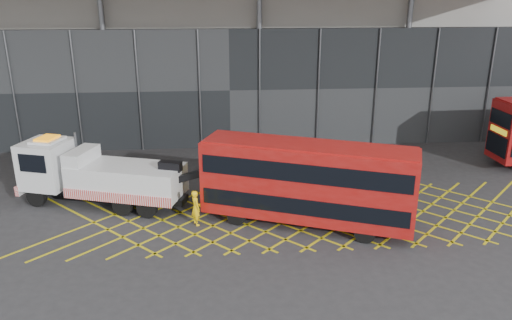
{
  "coord_description": "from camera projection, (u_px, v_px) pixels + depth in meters",
  "views": [
    {
      "loc": [
        1.17,
        -21.83,
        10.45
      ],
      "look_at": [
        3.0,
        1.5,
        2.4
      ],
      "focal_mm": 35.0,
      "sensor_mm": 36.0,
      "label": 1
    }
  ],
  "objects": [
    {
      "name": "recovery_truck",
      "position": [
        96.0,
        175.0,
        25.09
      ],
      "size": [
        9.84,
        4.78,
        3.46
      ],
      "rotation": [
        0.0,
        0.0,
        -0.3
      ],
      "color": "black",
      "rests_on": "ground_plane"
    },
    {
      "name": "worker",
      "position": [
        196.0,
        208.0,
        23.08
      ],
      "size": [
        0.62,
        0.73,
        1.7
      ],
      "primitive_type": "imported",
      "rotation": [
        0.0,
        0.0,
        1.98
      ],
      "color": "yellow",
      "rests_on": "ground_plane"
    },
    {
      "name": "bus_towed",
      "position": [
        307.0,
        181.0,
        22.66
      ],
      "size": [
        9.78,
        5.65,
        3.94
      ],
      "rotation": [
        0.0,
        0.0,
        -0.38
      ],
      "color": "#9E0F0C",
      "rests_on": "ground_plane"
    },
    {
      "name": "construction_building",
      "position": [
        225.0,
        9.0,
        38.46
      ],
      "size": [
        55.0,
        23.97,
        18.0
      ],
      "color": "gray",
      "rests_on": "ground_plane"
    },
    {
      "name": "ground_plane",
      "position": [
        196.0,
        219.0,
        23.89
      ],
      "size": [
        120.0,
        120.0,
        0.0
      ],
      "primitive_type": "plane",
      "color": "#2B2B2E"
    },
    {
      "name": "road_markings",
      "position": [
        311.0,
        215.0,
        24.31
      ],
      "size": [
        27.96,
        7.16,
        0.01
      ],
      "color": "gold",
      "rests_on": "ground_plane"
    }
  ]
}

